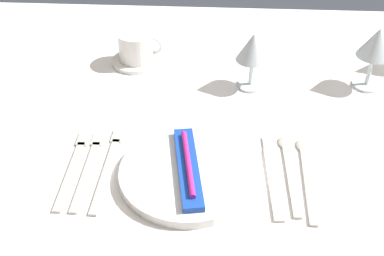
# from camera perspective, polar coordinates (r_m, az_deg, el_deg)

# --- Properties ---
(dining_table) EXTENTS (1.80, 1.11, 0.74)m
(dining_table) POSITION_cam_1_polar(r_m,az_deg,el_deg) (1.08, 2.11, -1.62)
(dining_table) COLOR white
(dining_table) RESTS_ON ground
(dinner_plate) EXTENTS (0.25, 0.25, 0.02)m
(dinner_plate) POSITION_cam_1_polar(r_m,az_deg,el_deg) (0.87, -0.46, -5.40)
(dinner_plate) COLOR white
(dinner_plate) RESTS_ON dining_table
(toothbrush_package) EXTENTS (0.07, 0.21, 0.02)m
(toothbrush_package) POSITION_cam_1_polar(r_m,az_deg,el_deg) (0.86, -0.47, -4.58)
(toothbrush_package) COLOR blue
(toothbrush_package) RESTS_ON dinner_plate
(fork_outer) EXTENTS (0.02, 0.23, 0.00)m
(fork_outer) POSITION_cam_1_polar(r_m,az_deg,el_deg) (0.91, -9.88, -4.31)
(fork_outer) COLOR beige
(fork_outer) RESTS_ON dining_table
(fork_inner) EXTENTS (0.02, 0.22, 0.00)m
(fork_inner) POSITION_cam_1_polar(r_m,az_deg,el_deg) (0.91, -12.14, -4.38)
(fork_inner) COLOR beige
(fork_inner) RESTS_ON dining_table
(fork_salad) EXTENTS (0.02, 0.21, 0.00)m
(fork_salad) POSITION_cam_1_polar(r_m,az_deg,el_deg) (0.92, -13.90, -4.31)
(fork_salad) COLOR beige
(fork_salad) RESTS_ON dining_table
(dinner_knife) EXTENTS (0.03, 0.22, 0.00)m
(dinner_knife) POSITION_cam_1_polar(r_m,az_deg,el_deg) (0.88, 9.52, -5.81)
(dinner_knife) COLOR beige
(dinner_knife) RESTS_ON dining_table
(spoon_soup) EXTENTS (0.03, 0.22, 0.01)m
(spoon_soup) POSITION_cam_1_polar(r_m,az_deg,el_deg) (0.92, 11.40, -4.16)
(spoon_soup) COLOR beige
(spoon_soup) RESTS_ON dining_table
(spoon_dessert) EXTENTS (0.03, 0.23, 0.01)m
(spoon_dessert) POSITION_cam_1_polar(r_m,az_deg,el_deg) (0.91, 13.40, -4.64)
(spoon_dessert) COLOR beige
(spoon_dessert) RESTS_ON dining_table
(saucer_left) EXTENTS (0.12, 0.12, 0.01)m
(saucer_left) POSITION_cam_1_polar(r_m,az_deg,el_deg) (1.22, -6.55, 7.94)
(saucer_left) COLOR white
(saucer_left) RESTS_ON dining_table
(coffee_cup_left) EXTENTS (0.11, 0.08, 0.07)m
(coffee_cup_left) POSITION_cam_1_polar(r_m,az_deg,el_deg) (1.20, -6.60, 9.60)
(coffee_cup_left) COLOR white
(coffee_cup_left) RESTS_ON saucer_left
(wine_glass_left) EXTENTS (0.08, 0.08, 0.13)m
(wine_glass_left) POSITION_cam_1_polar(r_m,az_deg,el_deg) (1.08, 7.27, 9.23)
(wine_glass_left) COLOR silver
(wine_glass_left) RESTS_ON dining_table
(wine_glass_right) EXTENTS (0.08, 0.08, 0.15)m
(wine_glass_right) POSITION_cam_1_polar(r_m,az_deg,el_deg) (1.14, 21.06, 9.16)
(wine_glass_right) COLOR silver
(wine_glass_right) RESTS_ON dining_table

